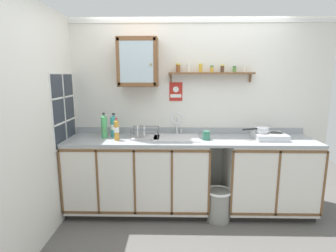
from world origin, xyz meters
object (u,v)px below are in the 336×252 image
wall_cabinet (138,62)px  trash_bin (218,204)px  saucepan (262,129)px  bottle_juice_amber_0 (117,130)px  hot_plate_stove (270,136)px  mug (206,135)px  dish_rack (144,136)px  bottle_soda_green_2 (104,127)px  bottle_detergent_teal_1 (114,126)px  warning_sign (176,92)px  sink (176,140)px

wall_cabinet → trash_bin: (0.98, -0.37, -1.68)m
saucepan → bottle_juice_amber_0: bearing=-176.3°
hot_plate_stove → mug: bearing=-176.3°
saucepan → dish_rack: bearing=179.8°
hot_plate_stove → trash_bin: hot_plate_stove is taller
mug → bottle_juice_amber_0: bearing=-177.8°
bottle_soda_green_2 → dish_rack: bearing=-0.7°
saucepan → bottle_juice_amber_0: 1.76m
hot_plate_stove → bottle_detergent_teal_1: bearing=177.4°
bottle_juice_amber_0 → warning_sign: bearing=29.5°
bottle_detergent_teal_1 → dish_rack: 0.41m
wall_cabinet → warning_sign: wall_cabinet is taller
saucepan → hot_plate_stove: bearing=-12.7°
sink → wall_cabinet: wall_cabinet is taller
sink → bottle_detergent_teal_1: bearing=176.8°
mug → warning_sign: warning_sign is taller
hot_plate_stove → saucepan: saucepan is taller
bottle_juice_amber_0 → hot_plate_stove: bearing=2.8°
mug → wall_cabinet: (-0.83, 0.21, 0.87)m
bottle_soda_green_2 → trash_bin: 1.68m
bottle_detergent_teal_1 → saucepan: bearing=-2.0°
bottle_soda_green_2 → trash_bin: (1.40, -0.24, -0.90)m
bottle_juice_amber_0 → bottle_detergent_teal_1: (-0.07, 0.18, 0.01)m
bottle_detergent_teal_1 → warning_sign: 0.91m
mug → bottle_detergent_teal_1: bearing=173.2°
bottle_juice_amber_0 → mug: bearing=2.2°
hot_plate_stove → mug: size_ratio=2.79×
trash_bin → warning_sign: bearing=134.6°
dish_rack → bottle_juice_amber_0: bearing=-159.7°
bottle_detergent_teal_1 → mug: size_ratio=2.28×
dish_rack → mug: 0.76m
hot_plate_stove → sink: bearing=177.9°
bottle_detergent_teal_1 → warning_sign: (0.78, 0.22, 0.41)m
saucepan → warning_sign: (-1.05, 0.29, 0.44)m
hot_plate_stove → mug: (-0.78, -0.05, 0.02)m
bottle_juice_amber_0 → trash_bin: 1.51m
sink → saucepan: size_ratio=1.62×
bottle_soda_green_2 → trash_bin: bearing=-9.8°
hot_plate_stove → bottle_juice_amber_0: bearing=-177.2°
sink → hot_plate_stove: (1.13, -0.04, 0.06)m
sink → bottle_detergent_teal_1: 0.80m
bottle_juice_amber_0 → wall_cabinet: wall_cabinet is taller
sink → bottle_juice_amber_0: sink is taller
hot_plate_stove → bottle_juice_amber_0: bottle_juice_amber_0 is taller
hot_plate_stove → wall_cabinet: size_ratio=0.63×
mug → trash_bin: 0.84m
wall_cabinet → sink: bearing=-14.3°
warning_sign → saucepan: bearing=-15.4°
hot_plate_stove → trash_bin: (-0.63, -0.21, -0.79)m
mug → trash_bin: size_ratio=0.34×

